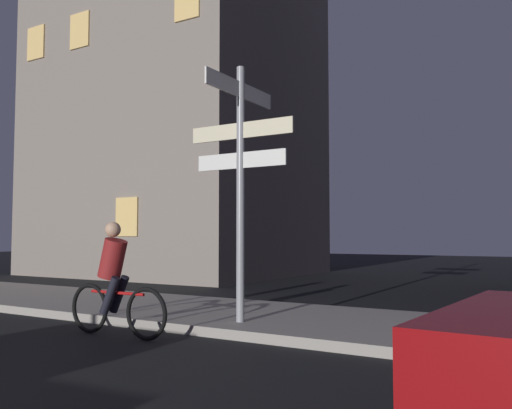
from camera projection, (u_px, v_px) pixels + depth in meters
name	position (u px, v px, depth m)	size (l,w,h in m)	color
sidewalk_kerb	(246.00, 316.00, 8.95)	(40.00, 3.07, 0.14)	gray
signpost	(240.00, 166.00, 8.07)	(1.78, 1.79, 3.83)	gray
cyclist	(115.00, 283.00, 7.58)	(1.82, 0.32, 1.61)	black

